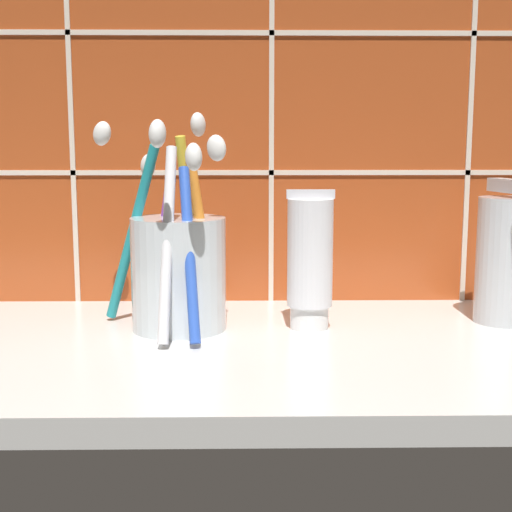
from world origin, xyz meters
TOP-DOWN VIEW (x-y plane):
  - sink_counter at (0.00, 0.00)cm, footprint 79.94×32.66cm
  - tile_wall_backsplash at (0.01, 16.58)cm, footprint 89.94×1.72cm
  - toothbrush_cup at (-6.54, 4.47)cm, footprint 12.90×14.34cm
  - toothpaste_tube at (4.98, 4.50)cm, footprint 4.18×3.98cm
  - sink_faucet at (23.12, 5.64)cm, footprint 5.45×12.78cm

SIDE VIEW (x-z plane):
  - sink_counter at x=0.00cm, z-range 0.00..2.00cm
  - toothbrush_cup at x=-6.54cm, z-range -1.94..17.17cm
  - toothpaste_tube at x=4.98cm, z-range 1.89..14.13cm
  - sink_faucet at x=23.12cm, z-range 1.84..14.86cm
  - tile_wall_backsplash at x=0.01cm, z-range 0.01..40.20cm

